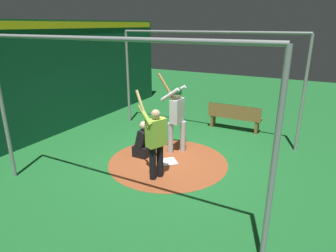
{
  "coord_description": "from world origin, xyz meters",
  "views": [
    {
      "loc": [
        3.13,
        -5.91,
        3.26
      ],
      "look_at": [
        0.0,
        0.0,
        0.95
      ],
      "focal_mm": 31.6,
      "sensor_mm": 36.0,
      "label": 1
    }
  ],
  "objects_px": {
    "bench": "(234,117)",
    "visitor": "(156,139)",
    "catcher": "(144,143)",
    "home_plate": "(168,161)",
    "batter": "(177,113)"
  },
  "relations": [
    {
      "from": "bench",
      "to": "visitor",
      "type": "bearing_deg",
      "value": -99.29
    },
    {
      "from": "catcher",
      "to": "home_plate",
      "type": "bearing_deg",
      "value": -2.08
    },
    {
      "from": "home_plate",
      "to": "visitor",
      "type": "height_order",
      "value": "visitor"
    },
    {
      "from": "catcher",
      "to": "bench",
      "type": "height_order",
      "value": "catcher"
    },
    {
      "from": "batter",
      "to": "visitor",
      "type": "distance_m",
      "value": 1.51
    },
    {
      "from": "home_plate",
      "to": "bench",
      "type": "relative_size",
      "value": 0.25
    },
    {
      "from": "batter",
      "to": "visitor",
      "type": "relative_size",
      "value": 1.07
    },
    {
      "from": "batter",
      "to": "catcher",
      "type": "relative_size",
      "value": 2.2
    },
    {
      "from": "home_plate",
      "to": "visitor",
      "type": "xyz_separation_m",
      "value": [
        0.13,
        -0.81,
        0.9
      ]
    },
    {
      "from": "catcher",
      "to": "bench",
      "type": "xyz_separation_m",
      "value": [
        1.49,
        3.07,
        0.07
      ]
    },
    {
      "from": "catcher",
      "to": "bench",
      "type": "bearing_deg",
      "value": 64.17
    },
    {
      "from": "batter",
      "to": "catcher",
      "type": "height_order",
      "value": "batter"
    },
    {
      "from": "home_plate",
      "to": "catcher",
      "type": "distance_m",
      "value": 0.8
    },
    {
      "from": "bench",
      "to": "home_plate",
      "type": "bearing_deg",
      "value": -103.95
    },
    {
      "from": "visitor",
      "to": "bench",
      "type": "height_order",
      "value": "visitor"
    }
  ]
}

